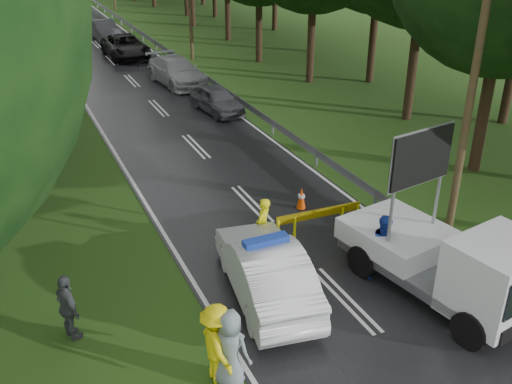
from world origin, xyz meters
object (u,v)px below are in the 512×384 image
officer (263,225)px  civilian (385,247)px  queue_car_second (177,71)px  police_sedan (266,270)px  barrier (319,218)px  queue_car_third (125,46)px  queue_car_fourth (105,30)px  queue_car_first (217,100)px  work_truck (451,261)px

officer → civilian: (2.42, -2.58, 0.08)m
officer → queue_car_second: (3.23, 19.11, -0.09)m
police_sedan → barrier: 3.16m
queue_car_third → queue_car_second: bearing=-82.9°
queue_car_third → police_sedan: bearing=-96.5°
queue_car_third → queue_car_fourth: queue_car_third is taller
civilian → queue_car_third: 30.06m
queue_car_second → queue_car_fourth: queue_car_second is taller
police_sedan → queue_car_first: police_sedan is taller
police_sedan → barrier: (2.60, 1.79, 0.07)m
barrier → queue_car_second: (1.51, 19.36, -0.09)m
civilian → queue_car_first: civilian is taller
work_truck → queue_car_fourth: size_ratio=1.20×
police_sedan → civilian: bearing=179.3°
civilian → officer: bearing=135.8°
queue_car_fourth → work_truck: bearing=-90.2°
work_truck → queue_car_third: (-1.27, 31.58, -0.37)m
work_truck → civilian: (-0.91, 1.52, -0.21)m
queue_car_fourth → civilian: bearing=-91.5°
officer → queue_car_third: 27.56m
officer → queue_car_first: (3.49, 13.11, -0.20)m
police_sedan → queue_car_second: bearing=-92.6°
work_truck → civilian: work_truck is taller
queue_car_third → officer: bearing=-95.1°
civilian → queue_car_first: (1.06, 15.68, -0.28)m
work_truck → queue_car_second: size_ratio=1.06×
queue_car_second → civilian: bearing=-98.1°
queue_car_fourth → barrier: bearing=-92.6°
police_sedan → officer: size_ratio=2.92×
civilian → queue_car_second: size_ratio=0.35×
civilian → queue_car_third: (-0.36, 30.05, -0.16)m
queue_car_third → queue_car_first: bearing=-85.1°
police_sedan → queue_car_second: size_ratio=0.94×
police_sedan → queue_car_third: bearing=-87.3°
queue_car_first → queue_car_second: size_ratio=0.72×
civilian → queue_car_fourth: 37.07m
queue_car_second → queue_car_third: queue_car_third is taller
police_sedan → queue_car_fourth: (2.84, 36.54, -0.03)m
civilian → queue_car_third: civilian is taller
queue_car_fourth → queue_car_first: bearing=-88.1°
barrier → queue_car_first: queue_car_first is taller
police_sedan → queue_car_fourth: size_ratio=1.07×
officer → queue_car_third: size_ratio=0.31×
police_sedan → queue_car_second: police_sedan is taller
queue_car_third → queue_car_fourth: 7.01m
police_sedan → queue_car_third: size_ratio=0.90×
barrier → work_truck: bearing=-65.2°
barrier → queue_car_first: bearing=84.6°
police_sedan → queue_car_third: 29.67m
police_sedan → queue_car_first: bearing=-97.6°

